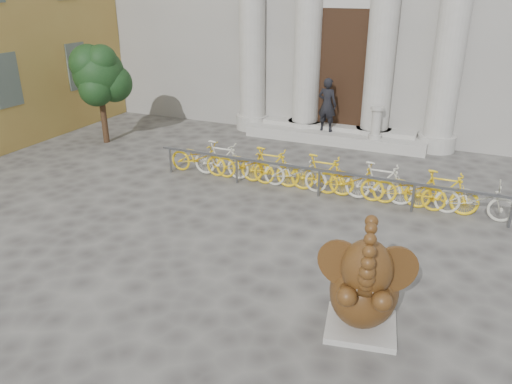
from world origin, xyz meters
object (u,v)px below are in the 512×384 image
at_px(tree, 99,75).
at_px(bike_rack, 322,174).
at_px(pedestrian, 327,105).
at_px(elephant_statue, 364,289).

bearing_deg(tree, bike_rack, -9.50).
xyz_separation_m(tree, pedestrian, (6.65, 3.07, -0.99)).
distance_m(tree, pedestrian, 7.39).
distance_m(elephant_statue, bike_rack, 5.47).
relative_size(elephant_statue, bike_rack, 0.23).
bearing_deg(elephant_statue, bike_rack, 102.80).
xyz_separation_m(elephant_statue, pedestrian, (-3.32, 9.40, 0.47)).
bearing_deg(bike_rack, elephant_statue, -66.96).
bearing_deg(elephant_statue, tree, 137.31).
relative_size(bike_rack, tree, 2.83).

